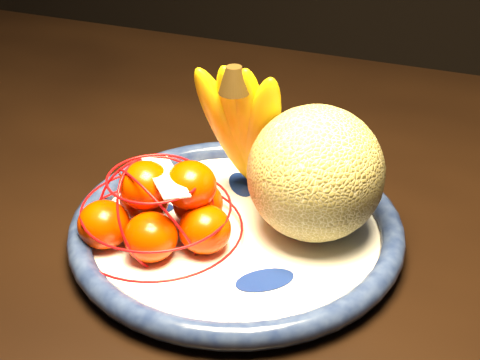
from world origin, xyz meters
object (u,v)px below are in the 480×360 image
at_px(cantaloupe, 315,173).
at_px(banana_bunch, 245,123).
at_px(dining_table, 107,201).
at_px(fruit_bowl, 236,228).
at_px(mandarin_bag, 161,210).

relative_size(cantaloupe, banana_bunch, 0.76).
relative_size(dining_table, banana_bunch, 8.31).
xyz_separation_m(fruit_bowl, banana_bunch, (-0.02, 0.06, 0.09)).
bearing_deg(cantaloupe, mandarin_bag, -152.56).
relative_size(dining_table, fruit_bowl, 4.33).
height_order(dining_table, banana_bunch, banana_bunch).
height_order(fruit_bowl, cantaloupe, cantaloupe).
xyz_separation_m(cantaloupe, banana_bunch, (-0.09, 0.04, 0.02)).
distance_m(cantaloupe, mandarin_bag, 0.16).
bearing_deg(banana_bunch, dining_table, 164.69).
distance_m(dining_table, fruit_bowl, 0.29).
height_order(fruit_bowl, mandarin_bag, mandarin_bag).
distance_m(dining_table, cantaloupe, 0.37).
xyz_separation_m(banana_bunch, mandarin_bag, (-0.05, -0.11, -0.06)).
relative_size(fruit_bowl, cantaloupe, 2.53).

